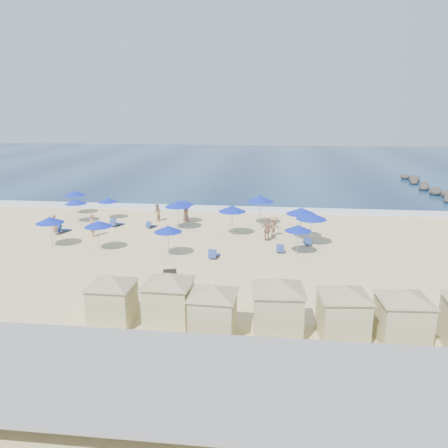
{
  "coord_description": "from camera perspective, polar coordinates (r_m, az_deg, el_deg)",
  "views": [
    {
      "loc": [
        4.56,
        -27.78,
        10.01
      ],
      "look_at": [
        1.08,
        3.0,
        1.77
      ],
      "focal_mm": 35.0,
      "sensor_mm": 36.0,
      "label": 1
    }
  ],
  "objects": [
    {
      "name": "ground",
      "position": [
        29.88,
        -2.72,
        -4.69
      ],
      "size": [
        160.0,
        160.0,
        0.0
      ],
      "primitive_type": "plane",
      "color": "beige",
      "rests_on": "ground"
    },
    {
      "name": "ocean",
      "position": [
        83.51,
        3.3,
        8.01
      ],
      "size": [
        160.0,
        80.0,
        0.06
      ],
      "primitive_type": "cube",
      "color": "#0E274F",
      "rests_on": "ground"
    },
    {
      "name": "surf_line",
      "position": [
        44.65,
        0.42,
        2.0
      ],
      "size": [
        160.0,
        2.5,
        0.08
      ],
      "primitive_type": "cube",
      "color": "white",
      "rests_on": "ground"
    },
    {
      "name": "seawall",
      "position": [
        17.68,
        -9.99,
        -17.32
      ],
      "size": [
        160.0,
        6.1,
        1.22
      ],
      "color": "gray",
      "rests_on": "ground"
    },
    {
      "name": "rock_jetty",
      "position": [
        56.99,
        26.34,
        3.6
      ],
      "size": [
        2.56,
        26.66,
        0.96
      ],
      "color": "#2D2826",
      "rests_on": "ground"
    },
    {
      "name": "trash_bin",
      "position": [
        26.0,
        -7.06,
        -6.94
      ],
      "size": [
        0.95,
        0.95,
        0.77
      ],
      "primitive_type": "cube",
      "rotation": [
        0.0,
        0.0,
        0.27
      ],
      "color": "black",
      "rests_on": "ground"
    },
    {
      "name": "cabana_0",
      "position": [
        21.62,
        -14.42,
        -8.72
      ],
      "size": [
        4.24,
        4.24,
        2.66
      ],
      "color": "#C9BC89",
      "rests_on": "ground"
    },
    {
      "name": "cabana_1",
      "position": [
        20.99,
        -7.28,
        -8.78
      ],
      "size": [
        4.52,
        4.52,
        2.84
      ],
      "color": "#C9BC89",
      "rests_on": "ground"
    },
    {
      "name": "cabana_2",
      "position": [
        19.89,
        -1.44,
        -10.35
      ],
      "size": [
        4.26,
        4.26,
        2.67
      ],
      "color": "#C9BC89",
      "rests_on": "ground"
    },
    {
      "name": "cabana_3",
      "position": [
        20.12,
        7.09,
        -9.68
      ],
      "size": [
        4.67,
        4.67,
        2.93
      ],
      "color": "#C9BC89",
      "rests_on": "ground"
    },
    {
      "name": "cabana_4",
      "position": [
        20.34,
        15.35,
        -10.13
      ],
      "size": [
        4.4,
        4.4,
        2.78
      ],
      "color": "#C9BC89",
      "rests_on": "ground"
    },
    {
      "name": "cabana_5",
      "position": [
        20.83,
        22.39,
        -10.19
      ],
      "size": [
        4.37,
        4.37,
        2.75
      ],
      "color": "#C9BC89",
      "rests_on": "ground"
    },
    {
      "name": "umbrella_0",
      "position": [
        41.21,
        -18.81,
        2.8
      ],
      "size": [
        1.96,
        1.96,
        2.23
      ],
      "color": "#A5A8AD",
      "rests_on": "ground"
    },
    {
      "name": "umbrella_1",
      "position": [
        34.47,
        -21.79,
        0.49
      ],
      "size": [
        2.09,
        2.09,
        2.38
      ],
      "color": "#A5A8AD",
      "rests_on": "ground"
    },
    {
      "name": "umbrella_2",
      "position": [
        41.68,
        -14.95,
        3.05
      ],
      "size": [
        1.83,
        1.83,
        2.09
      ],
      "color": "#A5A8AD",
      "rests_on": "ground"
    },
    {
      "name": "umbrella_3",
      "position": [
        32.47,
        -16.12,
        0.04
      ],
      "size": [
        2.04,
        2.04,
        2.32
      ],
      "color": "#A5A8AD",
      "rests_on": "ground"
    },
    {
      "name": "umbrella_4",
      "position": [
        39.02,
        -5.32,
        2.81
      ],
      "size": [
        1.91,
        1.91,
        2.17
      ],
      "color": "#A5A8AD",
      "rests_on": "ground"
    },
    {
      "name": "umbrella_5",
      "position": [
        36.86,
        -6.04,
        2.62
      ],
      "size": [
        2.25,
        2.25,
        2.57
      ],
      "color": "#A5A8AD",
      "rests_on": "ground"
    },
    {
      "name": "umbrella_6",
      "position": [
        30.25,
        -7.33,
        -0.65
      ],
      "size": [
        1.99,
        1.99,
        2.27
      ],
      "color": "#A5A8AD",
      "rests_on": "ground"
    },
    {
      "name": "umbrella_7",
      "position": [
        34.86,
        1.08,
        2.02
      ],
      "size": [
        2.27,
        2.27,
        2.59
      ],
      "color": "#A5A8AD",
      "rests_on": "ground"
    },
    {
      "name": "umbrella_8",
      "position": [
        30.84,
        9.66,
        -0.53
      ],
      "size": [
        1.94,
        1.94,
        2.21
      ],
      "color": "#A5A8AD",
      "rests_on": "ground"
    },
    {
      "name": "umbrella_9",
      "position": [
        38.22,
        4.78,
        3.3
      ],
      "size": [
        2.39,
        2.39,
        2.72
      ],
      "color": "#A5A8AD",
      "rests_on": "ground"
    },
    {
      "name": "umbrella_10",
      "position": [
        34.26,
        10.04,
        1.7
      ],
      "size": [
        2.35,
        2.35,
        2.68
      ],
      "color": "#A5A8AD",
      "rests_on": "ground"
    },
    {
      "name": "umbrella_11",
      "position": [
        32.88,
        11.35,
        1.04
      ],
      "size": [
        2.33,
        2.33,
        2.65
      ],
      "color": "#A5A8AD",
      "rests_on": "ground"
    },
    {
      "name": "umbrella_12",
      "position": [
        44.61,
        -18.89,
        3.83
      ],
      "size": [
        2.09,
        2.09,
        2.37
      ],
      "color": "#A5A8AD",
      "rests_on": "ground"
    },
    {
      "name": "beach_chair_0",
      "position": [
        38.68,
        -20.43,
        -0.65
      ],
      "size": [
        1.02,
        1.52,
        0.77
      ],
      "color": "navy",
      "rests_on": "ground"
    },
    {
      "name": "beach_chair_1",
      "position": [
        39.33,
        -13.94,
        0.11
      ],
      "size": [
        1.12,
        1.54,
        0.77
      ],
      "color": "navy",
      "rests_on": "ground"
    },
    {
      "name": "beach_chair_2",
      "position": [
        38.21,
        -9.56,
        -0.17
      ],
      "size": [
        0.91,
        1.24,
        0.62
      ],
      "color": "navy",
      "rests_on": "ground"
    },
    {
      "name": "beach_chair_3",
      "position": [
        30.16,
        -1.37,
        -4.0
      ],
      "size": [
        0.75,
        1.35,
        0.7
      ],
      "color": "navy",
      "rests_on": "ground"
    },
    {
      "name": "beach_chair_4",
      "position": [
        31.63,
        7.35,
        -3.23
      ],
      "size": [
        0.57,
        1.23,
        0.67
      ],
      "color": "navy",
      "rests_on": "ground"
    },
    {
      "name": "beach_chair_5",
      "position": [
        33.65,
        10.82,
        -2.29
      ],
      "size": [
        0.63,
        1.2,
        0.63
      ],
      "color": "navy",
      "rests_on": "ground"
    },
    {
      "name": "beachgoer_0",
      "position": [
        37.85,
        -21.19,
        -0.09
      ],
      "size": [
        0.51,
        0.7,
        1.76
      ],
      "primitive_type": "imported",
      "rotation": [
        0.0,
        0.0,
        1.72
      ],
      "color": "#A7755D",
      "rests_on": "ground"
    },
    {
      "name": "beachgoer_1",
      "position": [
        40.11,
        -8.69,
        1.45
      ],
      "size": [
        0.96,
        0.98,
        1.59
      ],
      "primitive_type": "imported",
      "rotation": [
        0.0,
        0.0,
        5.41
      ],
      "color": "#A7755D",
      "rests_on": "ground"
    },
    {
      "name": "beachgoer_2",
      "position": [
        33.92,
        5.67,
        -0.77
      ],
      "size": [
        1.13,
        0.85,
        1.78
      ],
      "primitive_type": "imported",
      "rotation": [
        0.0,
        0.0,
        2.69
      ],
      "color": "#A7755D",
      "rests_on": "ground"
    },
    {
      "name": "beachgoer_3",
      "position": [
        35.08,
        6.51,
        -0.35
      ],
      "size": [
        1.2,
        1.21,
        1.68
      ],
      "primitive_type": "imported",
      "rotation": [
        0.0,
        0.0,
        0.8
      ],
      "color": "#A7755D",
      "rests_on": "ground"
    },
    {
      "name": "beachgoer_4",
      "position": [
        39.77,
        -4.96,
        1.47
      ],
      "size": [
        0.72,
        0.91,
        1.62
      ],
      "primitive_type": "imported",
      "rotation": [
        0.0,
        0.0,
        4.43
      ],
      "color": "#A7755D",
      "rests_on": "ground"
    },
    {
      "name": "beachgoer_5",
      "position": [
        36.36,
        -16.85,
        -0.19
      ],
      "size": [
        0.78,
        0.83,
        1.89
      ],
      "primitive_type": "imported",
      "rotation": [
        0.0,
        0.0,
        5.35
      ],
      "color": "#A7755D",
      "rests_on": "ground"
    }
  ]
}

